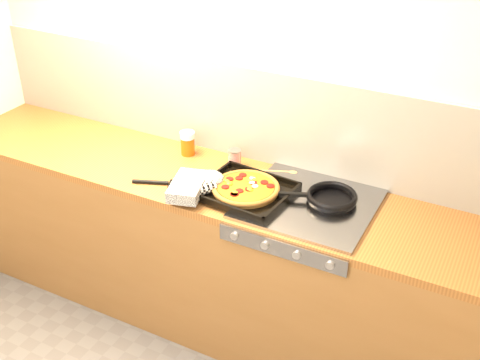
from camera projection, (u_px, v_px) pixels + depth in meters
The scene contains 9 objects.
room_shell at pixel (250, 115), 3.07m from camera, with size 3.20×3.20×3.20m.
counter_run at pixel (225, 255), 3.20m from camera, with size 3.20×0.62×0.90m.
stovetop at pixel (309, 204), 2.79m from camera, with size 0.60×0.56×0.02m, color gray.
pizza_on_tray at pixel (230, 188), 2.85m from camera, with size 0.56×0.47×0.07m.
frying_pan at pixel (331, 198), 2.78m from camera, with size 0.41×0.31×0.04m.
tomato_can at pixel (235, 158), 3.09m from camera, with size 0.09×0.09×0.10m.
juice_glass at pixel (188, 143), 3.20m from camera, with size 0.10×0.10×0.13m.
wooden_spoon at pixel (275, 172), 3.04m from camera, with size 0.29×0.13×0.02m.
black_spatula at pixel (162, 183), 2.95m from camera, with size 0.28×0.15×0.02m.
Camera 1 is at (1.25, -1.13, 2.42)m, focal length 45.00 mm.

